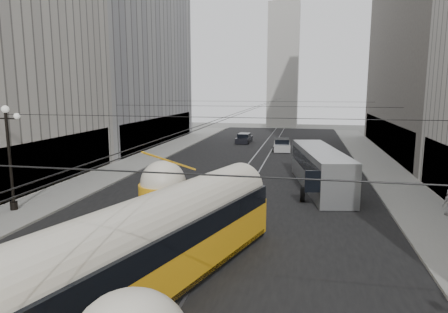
% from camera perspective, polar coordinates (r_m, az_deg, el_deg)
% --- Properties ---
extents(road, '(20.00, 85.00, 0.02)m').
position_cam_1_polar(road, '(36.17, 3.71, -2.33)').
color(road, black).
rests_on(road, ground).
extents(sidewalk_left, '(4.00, 72.00, 0.15)m').
position_cam_1_polar(sidewalk_left, '(42.72, -11.76, -0.56)').
color(sidewalk_left, gray).
rests_on(sidewalk_left, ground).
extents(sidewalk_right, '(4.00, 72.00, 0.15)m').
position_cam_1_polar(sidewalk_right, '(39.91, 21.78, -1.76)').
color(sidewalk_right, gray).
rests_on(sidewalk_right, ground).
extents(rail_left, '(0.12, 85.00, 0.04)m').
position_cam_1_polar(rail_left, '(36.28, 2.54, -2.28)').
color(rail_left, gray).
rests_on(rail_left, ground).
extents(rail_right, '(0.12, 85.00, 0.04)m').
position_cam_1_polar(rail_right, '(36.08, 4.89, -2.38)').
color(rail_right, gray).
rests_on(rail_right, ground).
extents(building_left_far, '(12.60, 28.60, 28.60)m').
position_cam_1_polar(building_left_far, '(56.74, -15.02, 16.21)').
color(building_left_far, '#999999').
rests_on(building_left_far, ground).
extents(distant_tower, '(6.00, 6.00, 31.36)m').
position_cam_1_polar(distant_tower, '(83.04, 8.53, 14.68)').
color(distant_tower, '#B2AFA8').
rests_on(distant_tower, ground).
extents(lamppost_left_mid, '(1.86, 0.44, 6.37)m').
position_cam_1_polar(lamppost_left_mid, '(27.21, -28.36, 0.58)').
color(lamppost_left_mid, black).
rests_on(lamppost_left_mid, sidewalk_left).
extents(catenary, '(25.00, 72.00, 0.23)m').
position_cam_1_polar(catenary, '(34.41, 3.78, 6.94)').
color(catenary, black).
rests_on(catenary, ground).
extents(streetcar, '(7.03, 16.27, 3.72)m').
position_cam_1_polar(streetcar, '(15.34, -9.80, -12.15)').
color(streetcar, '#FFAF16').
rests_on(streetcar, ground).
extents(city_bus, '(4.53, 12.10, 2.99)m').
position_cam_1_polar(city_bus, '(31.00, 13.57, -1.50)').
color(city_bus, '#989B9D').
rests_on(city_bus, ground).
extents(sedan_white_far, '(2.26, 4.80, 1.48)m').
position_cam_1_polar(sedan_white_far, '(49.54, 8.26, 1.62)').
color(sedan_white_far, silver).
rests_on(sedan_white_far, ground).
extents(sedan_dark_far, '(1.90, 4.32, 1.35)m').
position_cam_1_polar(sedan_dark_far, '(56.17, 2.89, 2.58)').
color(sedan_dark_far, black).
rests_on(sedan_dark_far, ground).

